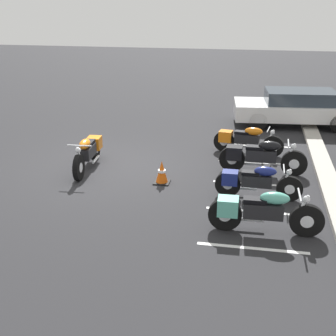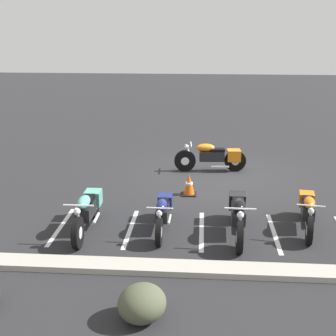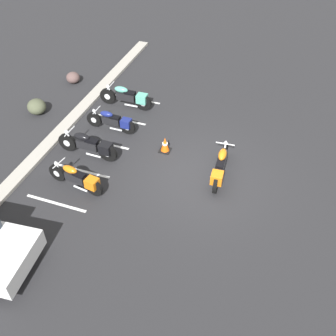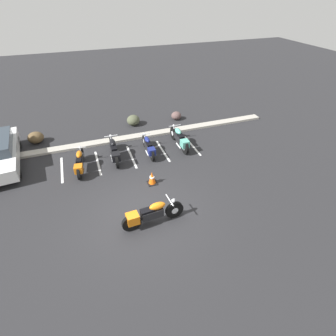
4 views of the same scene
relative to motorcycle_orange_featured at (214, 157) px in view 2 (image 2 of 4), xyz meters
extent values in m
plane|color=#262628|center=(-0.18, 0.53, -0.47)|extent=(60.00, 60.00, 0.00)
cylinder|color=black|center=(0.90, 0.06, -0.14)|extent=(0.68, 0.17, 0.67)
cylinder|color=silver|center=(0.90, 0.06, -0.14)|extent=(0.26, 0.14, 0.26)
cylinder|color=black|center=(-0.67, -0.04, -0.14)|extent=(0.68, 0.17, 0.67)
cylinder|color=silver|center=(-0.67, -0.04, -0.14)|extent=(0.26, 0.14, 0.26)
cube|color=black|center=(0.06, 0.00, 0.02)|extent=(0.79, 0.33, 0.31)
ellipsoid|color=orange|center=(0.27, 0.02, 0.29)|extent=(0.59, 0.30, 0.24)
cube|color=black|center=(-0.11, -0.01, 0.22)|extent=(0.46, 0.27, 0.08)
cube|color=orange|center=(-0.62, -0.04, 0.05)|extent=(0.43, 0.39, 0.35)
cylinder|color=silver|center=(0.78, 0.05, 0.13)|extent=(0.27, 0.08, 0.54)
cylinder|color=silver|center=(0.72, 0.04, 0.40)|extent=(0.08, 0.63, 0.04)
sphere|color=silver|center=(0.85, 0.05, 0.31)|extent=(0.14, 0.14, 0.14)
cylinder|color=silver|center=(-0.20, 0.13, -0.29)|extent=(0.56, 0.11, 0.07)
cylinder|color=black|center=(-1.91, 4.98, -0.16)|extent=(0.21, 0.63, 0.62)
cylinder|color=silver|center=(-1.91, 4.98, -0.16)|extent=(0.15, 0.25, 0.24)
cylinder|color=black|center=(-2.13, 3.53, -0.16)|extent=(0.21, 0.63, 0.62)
cylinder|color=silver|center=(-2.13, 3.53, -0.16)|extent=(0.15, 0.25, 0.24)
cube|color=black|center=(-2.03, 4.21, -0.02)|extent=(0.37, 0.75, 0.28)
ellipsoid|color=orange|center=(-2.00, 4.40, 0.24)|extent=(0.32, 0.56, 0.23)
cube|color=black|center=(-2.05, 4.05, 0.17)|extent=(0.29, 0.45, 0.08)
cube|color=orange|center=(-2.13, 3.58, 0.01)|extent=(0.39, 0.42, 0.32)
cylinder|color=silver|center=(-1.93, 4.87, 0.09)|extent=(0.09, 0.25, 0.50)
cylinder|color=silver|center=(-1.94, 4.81, 0.33)|extent=(0.58, 0.12, 0.03)
sphere|color=silver|center=(-1.92, 4.94, 0.26)|extent=(0.13, 0.13, 0.13)
cylinder|color=silver|center=(-2.20, 4.00, -0.30)|extent=(0.14, 0.52, 0.07)
cylinder|color=black|center=(-0.41, 5.48, -0.13)|extent=(0.15, 0.69, 0.69)
cylinder|color=silver|center=(-0.41, 5.48, -0.13)|extent=(0.14, 0.26, 0.26)
cylinder|color=black|center=(-0.46, 3.87, -0.13)|extent=(0.15, 0.69, 0.69)
cylinder|color=silver|center=(-0.46, 3.87, -0.13)|extent=(0.14, 0.26, 0.26)
cube|color=black|center=(-0.44, 4.62, 0.03)|extent=(0.32, 0.80, 0.31)
ellipsoid|color=black|center=(-0.43, 4.83, 0.31)|extent=(0.29, 0.59, 0.25)
cube|color=black|center=(-0.45, 4.45, 0.24)|extent=(0.26, 0.47, 0.08)
cube|color=black|center=(-0.46, 3.92, 0.06)|extent=(0.39, 0.43, 0.35)
cylinder|color=silver|center=(-0.42, 5.36, 0.14)|extent=(0.07, 0.27, 0.55)
cylinder|color=silver|center=(-0.42, 5.30, 0.41)|extent=(0.65, 0.06, 0.04)
sphere|color=silver|center=(-0.42, 5.43, 0.33)|extent=(0.15, 0.15, 0.15)
cylinder|color=silver|center=(-0.59, 4.37, -0.28)|extent=(0.09, 0.57, 0.07)
cylinder|color=black|center=(1.24, 5.29, -0.17)|extent=(0.12, 0.60, 0.60)
cylinder|color=silver|center=(1.24, 5.29, -0.17)|extent=(0.12, 0.23, 0.23)
cylinder|color=black|center=(1.22, 3.87, -0.17)|extent=(0.12, 0.60, 0.60)
cylinder|color=silver|center=(1.22, 3.87, -0.17)|extent=(0.12, 0.23, 0.23)
cube|color=black|center=(1.23, 4.53, -0.03)|extent=(0.27, 0.70, 0.27)
ellipsoid|color=navy|center=(1.23, 4.71, 0.21)|extent=(0.25, 0.51, 0.22)
cube|color=black|center=(1.23, 4.38, 0.15)|extent=(0.23, 0.41, 0.07)
cube|color=navy|center=(1.22, 3.92, -0.01)|extent=(0.33, 0.37, 0.31)
cylinder|color=silver|center=(1.24, 5.18, 0.07)|extent=(0.06, 0.24, 0.49)
cylinder|color=silver|center=(1.24, 5.12, 0.30)|extent=(0.57, 0.04, 0.03)
sphere|color=silver|center=(1.24, 5.24, 0.23)|extent=(0.13, 0.13, 0.13)
cylinder|color=silver|center=(1.10, 4.31, -0.31)|extent=(0.07, 0.50, 0.06)
cylinder|color=black|center=(2.91, 5.52, -0.13)|extent=(0.13, 0.68, 0.68)
cylinder|color=silver|center=(2.91, 5.52, -0.13)|extent=(0.13, 0.26, 0.26)
cylinder|color=black|center=(2.93, 3.93, -0.13)|extent=(0.13, 0.68, 0.68)
cylinder|color=silver|center=(2.93, 3.93, -0.13)|extent=(0.13, 0.26, 0.26)
cube|color=black|center=(2.92, 4.67, 0.02)|extent=(0.30, 0.78, 0.31)
ellipsoid|color=#59B29E|center=(2.92, 4.88, 0.30)|extent=(0.27, 0.58, 0.25)
cube|color=black|center=(2.93, 4.50, 0.23)|extent=(0.25, 0.46, 0.08)
cube|color=#59B29E|center=(2.93, 3.98, 0.05)|extent=(0.38, 0.42, 0.35)
cylinder|color=silver|center=(2.91, 5.40, 0.13)|extent=(0.07, 0.27, 0.55)
cylinder|color=silver|center=(2.91, 5.33, 0.40)|extent=(0.64, 0.05, 0.04)
sphere|color=silver|center=(2.91, 5.47, 0.32)|extent=(0.14, 0.14, 0.14)
cylinder|color=silver|center=(2.78, 4.41, -0.29)|extent=(0.08, 0.57, 0.07)
cube|color=#A8A399|center=(-0.18, 6.33, -0.41)|extent=(18.00, 0.50, 0.12)
ellipsoid|color=#4B513A|center=(1.27, 7.90, -0.17)|extent=(1.08, 1.08, 0.61)
cube|color=black|center=(0.71, 2.18, -0.46)|extent=(0.40, 0.40, 0.03)
cone|color=#EA590F|center=(0.71, 2.18, -0.18)|extent=(0.32, 0.32, 0.58)
cylinder|color=white|center=(0.71, 2.18, -0.15)|extent=(0.20, 0.20, 0.06)
cube|color=white|center=(-1.27, 4.51, -0.47)|extent=(0.10, 2.10, 0.00)
cube|color=white|center=(0.35, 4.51, -0.47)|extent=(0.10, 2.10, 0.00)
cube|color=white|center=(1.97, 4.51, -0.47)|extent=(0.10, 2.10, 0.00)
cube|color=white|center=(3.59, 4.51, -0.47)|extent=(0.10, 2.10, 0.00)
camera|label=1|loc=(11.47, 4.36, 4.03)|focal=50.00mm
camera|label=2|loc=(0.39, 14.19, 4.02)|focal=50.00mm
camera|label=3|loc=(-9.66, -1.61, 8.51)|focal=42.00mm
camera|label=4|loc=(-1.56, -6.23, 6.49)|focal=28.00mm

